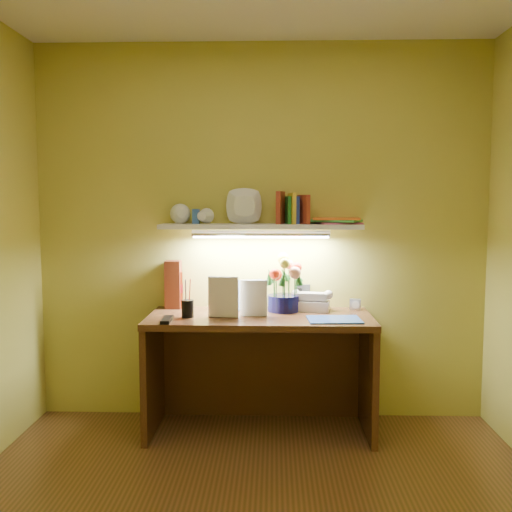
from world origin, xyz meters
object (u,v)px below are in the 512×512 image
(telephone, at_px, (312,300))
(whisky_bottle, at_px, (176,285))
(flower_bouquet, at_px, (284,283))
(desk, at_px, (260,374))
(desk_clock, at_px, (355,304))

(telephone, relative_size, whisky_bottle, 0.73)
(whisky_bottle, bearing_deg, telephone, -3.70)
(flower_bouquet, xyz_separation_m, whisky_bottle, (-0.71, 0.08, -0.03))
(whisky_bottle, bearing_deg, flower_bouquet, -6.77)
(desk, relative_size, flower_bouquet, 3.82)
(telephone, bearing_deg, desk_clock, 15.76)
(desk, height_order, flower_bouquet, flower_bouquet)
(telephone, distance_m, desk_clock, 0.29)
(flower_bouquet, distance_m, telephone, 0.22)
(telephone, xyz_separation_m, whisky_bottle, (-0.90, 0.06, 0.09))
(desk, relative_size, desk_clock, 19.39)
(telephone, bearing_deg, whisky_bottle, -174.17)
(telephone, height_order, desk_clock, telephone)
(telephone, distance_m, whisky_bottle, 0.91)
(flower_bouquet, height_order, desk_clock, flower_bouquet)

